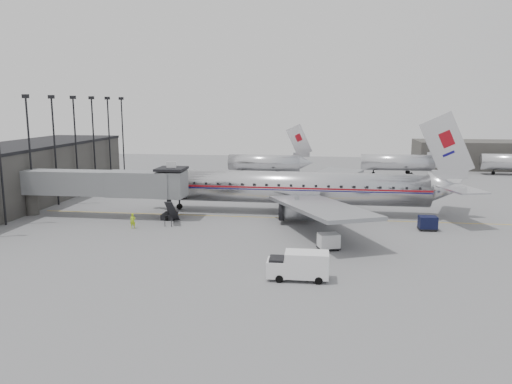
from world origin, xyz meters
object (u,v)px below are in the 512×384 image
service_van (299,265)px  ramp_worker (133,221)px  airliner (302,188)px  baggage_cart_white (329,241)px  baggage_cart_navy (428,223)px

service_van → ramp_worker: size_ratio=2.84×
airliner → service_van: size_ratio=8.41×
service_van → baggage_cart_white: bearing=73.8°
ramp_worker → service_van: bearing=-40.3°
baggage_cart_white → ramp_worker: bearing=147.0°
service_van → ramp_worker: 24.37m
service_van → ramp_worker: bearing=143.3°
baggage_cart_navy → baggage_cart_white: baggage_cart_white is taller
baggage_cart_white → ramp_worker: 22.82m
airliner → baggage_cart_white: size_ratio=17.18×
service_van → baggage_cart_navy: service_van is taller
airliner → baggage_cart_navy: airliner is taller
baggage_cart_navy → ramp_worker: bearing=-176.6°
airliner → service_van: airliner is taller
ramp_worker → baggage_cart_navy: bearing=2.1°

